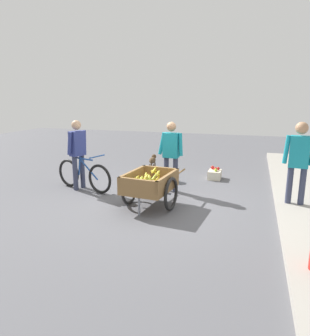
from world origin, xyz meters
name	(u,v)px	position (x,y,z in m)	size (l,w,h in m)	color
ground_plane	(158,203)	(0.00, 0.00, 0.00)	(24.00, 24.00, 0.00)	#56565B
fruit_cart	(150,185)	(0.25, -0.09, 0.44)	(1.72, 1.00, 0.74)	olive
vendor_person	(171,151)	(-0.89, 0.02, 0.93)	(0.23, 0.58, 1.57)	#333851
bicycle	(84,175)	(-0.36, -1.90, 0.35)	(0.61, 1.61, 0.85)	black
cyclist_person	(78,149)	(-0.40, -2.05, 0.95)	(0.50, 0.29, 1.59)	#333851
dog	(153,160)	(-2.82, -1.05, 0.27)	(0.67, 0.24, 0.40)	#4C3823
plastic_bucket	(171,176)	(-1.67, -0.19, 0.14)	(0.29, 0.29, 0.28)	#1966B2
apple_crate	(215,174)	(-2.26, 0.85, 0.12)	(0.44, 0.32, 0.31)	beige
bystander_person	(299,158)	(-0.44, 2.57, 1.00)	(0.24, 0.55, 1.67)	#333851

